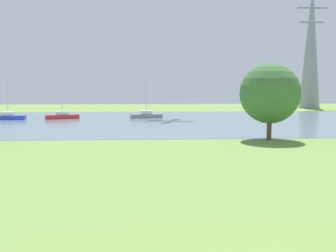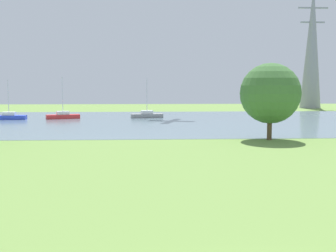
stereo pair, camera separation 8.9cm
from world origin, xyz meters
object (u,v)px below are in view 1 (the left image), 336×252
at_px(electricity_pylon, 311,46).
at_px(sailboat_gray, 146,115).
at_px(tree_east_near, 270,93).
at_px(sailboat_red, 62,116).
at_px(sailboat_blue, 8,117).

bearing_deg(electricity_pylon, sailboat_gray, -144.13).
bearing_deg(electricity_pylon, tree_east_near, -115.14).
bearing_deg(tree_east_near, electricity_pylon, 64.86).
height_order(sailboat_red, sailboat_blue, sailboat_red).
relative_size(sailboat_blue, sailboat_gray, 0.96).
height_order(sailboat_blue, tree_east_near, tree_east_near).
distance_m(sailboat_blue, tree_east_near, 39.38).
bearing_deg(electricity_pylon, sailboat_red, -150.79).
bearing_deg(sailboat_blue, sailboat_red, 9.03).
height_order(sailboat_blue, electricity_pylon, electricity_pylon).
bearing_deg(tree_east_near, sailboat_gray, 112.78).
height_order(sailboat_red, tree_east_near, tree_east_near).
bearing_deg(sailboat_blue, tree_east_near, -37.82).
distance_m(sailboat_red, sailboat_blue, 7.57).
bearing_deg(sailboat_red, electricity_pylon, 29.21).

